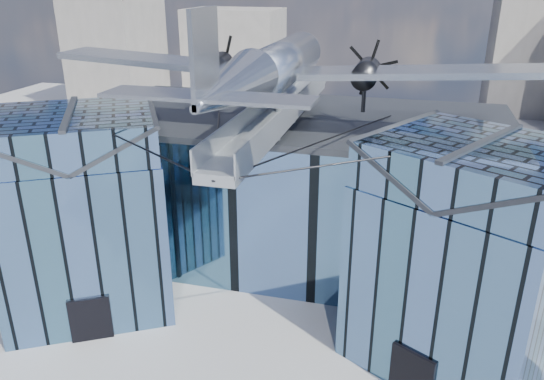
# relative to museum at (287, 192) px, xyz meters

# --- Properties ---
(ground_plane) EXTENTS (120.00, 120.00, 0.00)m
(ground_plane) POSITION_rel_museum_xyz_m (-0.00, -5.82, -5.54)
(ground_plane) COLOR gray
(museum) EXTENTS (32.88, 24.50, 17.60)m
(museum) POSITION_rel_museum_xyz_m (0.00, 0.00, 0.00)
(museum) COLOR #496E95
(museum) RESTS_ON ground
(bg_towers) EXTENTS (77.00, 24.50, 26.00)m
(bg_towers) POSITION_rel_museum_xyz_m (1.45, 44.67, 4.47)
(bg_towers) COLOR slate
(bg_towers) RESTS_ON ground
(tree_side_w) EXTENTS (3.78, 3.78, 4.62)m
(tree_side_w) POSITION_rel_museum_xyz_m (-23.10, 4.59, -2.41)
(tree_side_w) COLOR #352215
(tree_side_w) RESTS_ON ground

